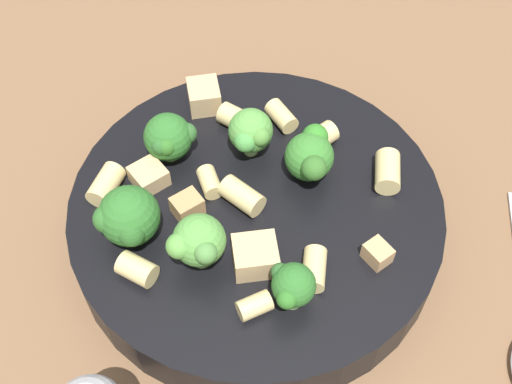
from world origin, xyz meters
The scene contains 23 objects.
ground_plane centered at (0.00, 0.00, 0.00)m, with size 2.00×2.00×0.00m, color brown.
pasta_bowl centered at (0.00, 0.00, 0.02)m, with size 0.26×0.26×0.04m.
broccoli_floret_0 centered at (-0.04, -0.04, 0.06)m, with size 0.04×0.04×0.04m.
broccoli_floret_1 centered at (0.04, 0.02, 0.06)m, with size 0.03×0.04×0.04m.
broccoli_floret_2 centered at (0.01, -0.08, 0.06)m, with size 0.03×0.03×0.03m.
broccoli_floret_3 centered at (-0.09, -0.01, 0.06)m, with size 0.04×0.04×0.04m.
broccoli_floret_4 centered at (-0.05, 0.05, 0.06)m, with size 0.04×0.04×0.04m.
broccoli_floret_5 centered at (0.00, 0.04, 0.06)m, with size 0.03×0.03×0.04m.
rigatoni_0 centered at (-0.01, 0.00, 0.04)m, with size 0.02×0.02×0.03m, color #E0C67F.
rigatoni_1 centered at (-0.02, -0.08, 0.04)m, with size 0.01×0.01×0.02m, color #E0C67F.
rigatoni_2 centered at (0.02, -0.06, 0.04)m, with size 0.01×0.01×0.03m, color #E0C67F.
rigatoni_3 centered at (0.09, 0.00, 0.05)m, with size 0.02×0.02×0.03m, color #E0C67F.
rigatoni_4 centered at (-0.03, 0.02, 0.04)m, with size 0.01×0.01×0.02m, color #E0C67F.
rigatoni_5 centered at (-0.10, 0.03, 0.04)m, with size 0.02×0.02×0.03m, color #E0C67F.
rigatoni_6 centered at (0.00, 0.07, 0.04)m, with size 0.02×0.02×0.03m, color #E0C67F.
rigatoni_7 centered at (-0.08, -0.04, 0.04)m, with size 0.02×0.02×0.02m, color #E0C67F.
rigatoni_8 centered at (0.03, 0.07, 0.04)m, with size 0.01×0.01×0.03m, color #E0C67F.
rigatoni_9 centered at (0.05, 0.04, 0.04)m, with size 0.02×0.02×0.03m, color #E0C67F.
chicken_chunk_0 centered at (-0.07, 0.03, 0.04)m, with size 0.02×0.02×0.01m, color tan.
chicken_chunk_1 centered at (-0.05, 0.00, 0.04)m, with size 0.02×0.02×0.01m, color tan.
chicken_chunk_2 centered at (-0.02, 0.10, 0.05)m, with size 0.03×0.02×0.02m, color tan.
chicken_chunk_3 centered at (-0.01, -0.05, 0.05)m, with size 0.03×0.03×0.02m, color tan.
chicken_chunk_4 centered at (0.07, -0.06, 0.04)m, with size 0.02×0.01×0.01m, color tan.
Camera 1 is at (-0.05, -0.25, 0.39)m, focal length 45.00 mm.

